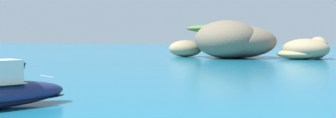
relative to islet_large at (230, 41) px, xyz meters
name	(u,v)px	position (x,y,z in m)	size (l,w,h in m)	color
islet_large	(230,41)	(0.00, 0.00, 0.00)	(23.01, 21.42, 6.90)	#756651
islet_small	(305,50)	(13.44, 0.67, -1.58)	(10.21, 10.30, 3.93)	#9E8966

